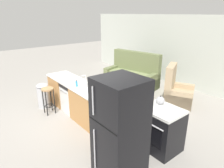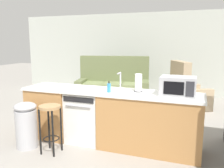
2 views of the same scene
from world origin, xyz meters
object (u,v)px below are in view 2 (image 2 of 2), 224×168
object	(u,v)px
trash_bin	(26,124)
armchair	(187,95)
bar_stool	(50,119)
couch	(113,87)
soap_bottle	(109,88)
dishwasher	(87,116)
microwave	(178,86)
paper_towel_roll	(138,83)

from	to	relation	value
trash_bin	armchair	distance (m)	3.99
bar_stool	couch	xyz separation A→B (m)	(-0.21, 3.43, -0.14)
trash_bin	soap_bottle	bearing A→B (deg)	20.19
dishwasher	trash_bin	bearing A→B (deg)	-143.13
dishwasher	microwave	xyz separation A→B (m)	(1.48, -0.00, 0.62)
paper_towel_roll	soap_bottle	size ratio (longest dim) A/B	1.60
armchair	bar_stool	bearing A→B (deg)	-118.74
paper_towel_roll	bar_stool	size ratio (longest dim) A/B	0.38
dishwasher	trash_bin	distance (m)	0.98
couch	armchair	world-z (taller)	couch
bar_stool	trash_bin	xyz separation A→B (m)	(-0.47, 0.03, -0.16)
microwave	couch	world-z (taller)	couch
dishwasher	microwave	distance (m)	1.60
dishwasher	trash_bin	xyz separation A→B (m)	(-0.78, -0.59, -0.04)
microwave	soap_bottle	distance (m)	1.03
bar_stool	couch	world-z (taller)	couch
soap_bottle	trash_bin	xyz separation A→B (m)	(-1.23, -0.45, -0.59)
microwave	soap_bottle	bearing A→B (deg)	-172.73
soap_bottle	bar_stool	world-z (taller)	soap_bottle
armchair	dishwasher	bearing A→B (deg)	-119.23
couch	trash_bin	bearing A→B (deg)	-94.41
soap_bottle	bar_stool	bearing A→B (deg)	-147.65
paper_towel_roll	soap_bottle	xyz separation A→B (m)	(-0.42, -0.21, -0.07)
dishwasher	soap_bottle	bearing A→B (deg)	-16.20
paper_towel_roll	armchair	distance (m)	2.78
couch	armchair	xyz separation A→B (m)	(2.02, -0.13, -0.04)
dishwasher	bar_stool	size ratio (longest dim) A/B	1.14
paper_towel_roll	armchair	bearing A→B (deg)	76.36
soap_bottle	armchair	world-z (taller)	armchair
couch	armchair	bearing A→B (deg)	-3.56
paper_towel_roll	bar_stool	bearing A→B (deg)	-149.72
dishwasher	paper_towel_roll	distance (m)	1.07
bar_stool	couch	distance (m)	3.44
bar_stool	trash_bin	world-z (taller)	same
couch	microwave	bearing A→B (deg)	-54.69
trash_bin	couch	size ratio (longest dim) A/B	0.35
dishwasher	paper_towel_roll	world-z (taller)	paper_towel_roll
trash_bin	armchair	xyz separation A→B (m)	(2.28, 3.27, -0.03)
bar_stool	trash_bin	size ratio (longest dim) A/B	1.00
trash_bin	couch	xyz separation A→B (m)	(0.26, 3.40, 0.02)
microwave	armchair	world-z (taller)	armchair
microwave	dishwasher	bearing A→B (deg)	179.95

